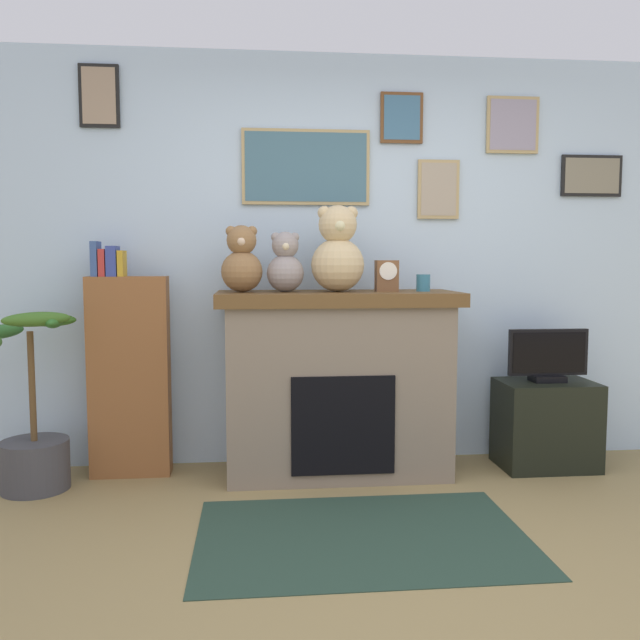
% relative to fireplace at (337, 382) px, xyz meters
% --- Properties ---
extents(ground_plane, '(12.00, 12.00, 0.00)m').
position_rel_fireplace_xyz_m(ground_plane, '(0.14, -1.66, -0.56)').
color(ground_plane, '#917B4C').
extents(back_wall, '(5.20, 0.15, 2.60)m').
position_rel_fireplace_xyz_m(back_wall, '(0.14, 0.34, 0.74)').
color(back_wall, silver).
rests_on(back_wall, ground_plane).
extents(fireplace, '(1.44, 0.62, 1.12)m').
position_rel_fireplace_xyz_m(fireplace, '(0.00, 0.00, 0.00)').
color(fireplace, gray).
rests_on(fireplace, ground_plane).
extents(bookshelf, '(0.47, 0.16, 1.42)m').
position_rel_fireplace_xyz_m(bookshelf, '(-1.26, 0.08, 0.07)').
color(bookshelf, brown).
rests_on(bookshelf, ground_plane).
extents(potted_plant, '(0.56, 0.56, 1.03)m').
position_rel_fireplace_xyz_m(potted_plant, '(-1.76, -0.13, -0.21)').
color(potted_plant, '#3F3F44').
rests_on(potted_plant, ground_plane).
extents(tv_stand, '(0.59, 0.40, 0.55)m').
position_rel_fireplace_xyz_m(tv_stand, '(1.33, -0.02, -0.29)').
color(tv_stand, black).
rests_on(tv_stand, ground_plane).
extents(television, '(0.51, 0.14, 0.33)m').
position_rel_fireplace_xyz_m(television, '(1.33, -0.02, 0.14)').
color(television, black).
rests_on(television, tv_stand).
extents(area_rug, '(1.56, 1.05, 0.01)m').
position_rel_fireplace_xyz_m(area_rug, '(-0.00, -0.96, -0.56)').
color(area_rug, '#263E31').
rests_on(area_rug, ground_plane).
extents(candle_jar, '(0.08, 0.08, 0.10)m').
position_rel_fireplace_xyz_m(candle_jar, '(0.52, -0.02, 0.60)').
color(candle_jar, teal).
rests_on(candle_jar, fireplace).
extents(mantel_clock, '(0.13, 0.10, 0.19)m').
position_rel_fireplace_xyz_m(mantel_clock, '(0.30, -0.02, 0.65)').
color(mantel_clock, brown).
rests_on(mantel_clock, fireplace).
extents(teddy_bear_brown, '(0.24, 0.24, 0.39)m').
position_rel_fireplace_xyz_m(teddy_bear_brown, '(-0.57, -0.02, 0.73)').
color(teddy_bear_brown, olive).
rests_on(teddy_bear_brown, fireplace).
extents(teddy_bear_tan, '(0.22, 0.22, 0.36)m').
position_rel_fireplace_xyz_m(teddy_bear_tan, '(-0.31, -0.02, 0.71)').
color(teddy_bear_tan, gray).
rests_on(teddy_bear_tan, fireplace).
extents(teddy_bear_cream, '(0.32, 0.32, 0.51)m').
position_rel_fireplace_xyz_m(teddy_bear_cream, '(-0.00, -0.02, 0.78)').
color(teddy_bear_cream, '#CEB484').
rests_on(teddy_bear_cream, fireplace).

